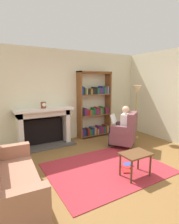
# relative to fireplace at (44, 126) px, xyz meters

# --- Properties ---
(ground) EXTENTS (14.00, 14.00, 0.00)m
(ground) POSITION_rel_fireplace_xyz_m (0.73, -2.30, -0.57)
(ground) COLOR brown
(back_wall) EXTENTS (5.60, 0.10, 2.70)m
(back_wall) POSITION_rel_fireplace_xyz_m (0.73, 0.25, 0.78)
(back_wall) COLOR beige
(back_wall) RESTS_ON ground
(side_wall_right) EXTENTS (0.10, 5.20, 2.70)m
(side_wall_right) POSITION_rel_fireplace_xyz_m (3.38, -1.05, 0.78)
(side_wall_right) COLOR beige
(side_wall_right) RESTS_ON ground
(area_rug) EXTENTS (2.40, 1.80, 0.01)m
(area_rug) POSITION_rel_fireplace_xyz_m (0.73, -2.00, -0.56)
(area_rug) COLOR #A32933
(area_rug) RESTS_ON ground
(fireplace) EXTENTS (1.59, 0.64, 1.07)m
(fireplace) POSITION_rel_fireplace_xyz_m (0.00, 0.00, 0.00)
(fireplace) COLOR #4C4742
(fireplace) RESTS_ON ground
(mantel_clock) EXTENTS (0.14, 0.14, 0.17)m
(mantel_clock) POSITION_rel_fireplace_xyz_m (-0.01, -0.10, 0.59)
(mantel_clock) COLOR brown
(mantel_clock) RESTS_ON fireplace
(bookshelf) EXTENTS (1.12, 0.32, 2.09)m
(bookshelf) POSITION_rel_fireplace_xyz_m (1.68, 0.03, 0.41)
(bookshelf) COLOR brown
(bookshelf) RESTS_ON ground
(armchair_reading) EXTENTS (0.88, 0.88, 0.97)m
(armchair_reading) POSITION_rel_fireplace_xyz_m (1.89, -1.25, -0.15)
(armchair_reading) COLOR #331E14
(armchair_reading) RESTS_ON ground
(seated_reader) EXTENTS (0.56, 0.59, 1.14)m
(seated_reader) POSITION_rel_fireplace_xyz_m (1.82, -1.15, 0.05)
(seated_reader) COLOR white
(seated_reader) RESTS_ON ground
(sofa_floral) EXTENTS (0.82, 1.74, 0.85)m
(sofa_floral) POSITION_rel_fireplace_xyz_m (-1.15, -2.16, -0.25)
(sofa_floral) COLOR #A46F57
(sofa_floral) RESTS_ON ground
(side_table) EXTENTS (0.56, 0.39, 0.47)m
(side_table) POSITION_rel_fireplace_xyz_m (1.01, -2.53, -0.18)
(side_table) COLOR brown
(side_table) RESTS_ON ground
(scattered_books) EXTENTS (0.41, 0.39, 0.04)m
(scattered_books) POSITION_rel_fireplace_xyz_m (1.08, -2.21, -0.54)
(scattered_books) COLOR #334CA5
(scattered_books) RESTS_ON area_rug
(floor_lamp) EXTENTS (0.32, 0.32, 1.67)m
(floor_lamp) POSITION_rel_fireplace_xyz_m (2.70, -0.78, 0.84)
(floor_lamp) COLOR #B7933F
(floor_lamp) RESTS_ON ground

